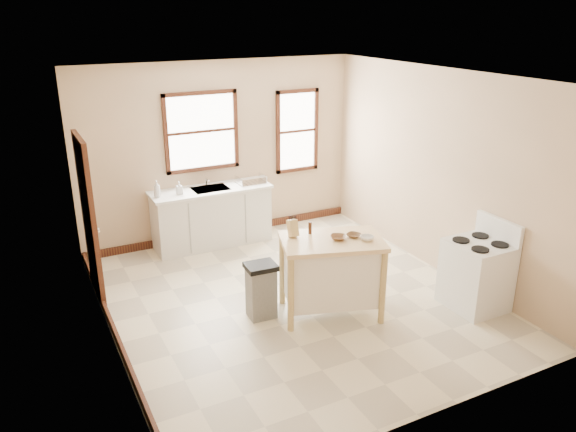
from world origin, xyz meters
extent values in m
plane|color=#B9AD93|center=(0.00, 0.00, 0.00)|extent=(5.00, 5.00, 0.00)
plane|color=white|center=(0.00, 0.00, 2.80)|extent=(5.00, 5.00, 0.00)
cube|color=tan|center=(0.00, 2.50, 1.40)|extent=(4.50, 0.04, 2.80)
cube|color=tan|center=(-2.25, 0.00, 1.40)|extent=(0.04, 5.00, 2.80)
cube|color=tan|center=(2.25, 0.00, 1.40)|extent=(0.04, 5.00, 2.80)
cube|color=black|center=(-2.21, 1.30, 1.05)|extent=(0.06, 0.90, 2.10)
cube|color=black|center=(0.00, 2.47, 0.06)|extent=(4.50, 0.04, 0.12)
cube|color=black|center=(-2.22, 0.00, 0.06)|extent=(0.04, 5.00, 0.12)
cylinder|color=silver|center=(-0.30, 2.38, 1.03)|extent=(0.03, 0.03, 0.22)
imported|color=#B2B2B2|center=(-1.13, 2.15, 1.05)|extent=(0.12, 0.12, 0.25)
imported|color=#B2B2B2|center=(-0.80, 2.15, 1.01)|extent=(0.09, 0.09, 0.19)
cylinder|color=#3F2011|center=(0.10, -0.21, 1.05)|extent=(0.05, 0.05, 0.15)
imported|color=brown|center=(0.31, -0.52, 1.00)|extent=(0.26, 0.26, 0.05)
imported|color=brown|center=(0.51, -0.54, 0.99)|extent=(0.22, 0.22, 0.04)
imported|color=silver|center=(0.60, -0.69, 1.00)|extent=(0.21, 0.21, 0.05)
camera|label=1|loc=(-2.98, -5.65, 3.52)|focal=35.00mm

